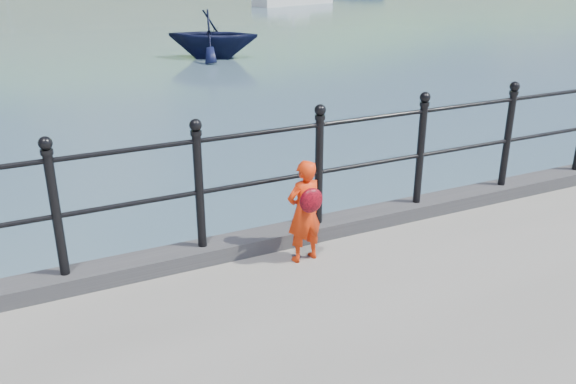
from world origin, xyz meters
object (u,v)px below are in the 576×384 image
sailboat_near (293,0)px  railing (261,167)px  child (305,211)px  launch_navy (213,34)px

sailboat_near → railing: bearing=-132.3°
child → sailboat_near: bearing=-122.7°
launch_navy → sailboat_near: sailboat_near is taller
child → railing: bearing=-64.9°
launch_navy → sailboat_near: 22.82m
launch_navy → sailboat_near: size_ratio=0.38×
railing → launch_navy: 17.14m
child → sailboat_near: (17.40, 35.79, -1.15)m
child → launch_navy: bearing=-113.0°
railing → sailboat_near: (17.65, 35.39, -1.48)m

